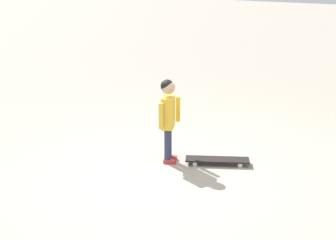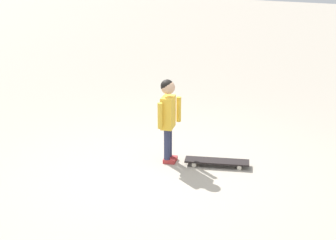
# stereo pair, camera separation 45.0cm
# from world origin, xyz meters

# --- Properties ---
(ground_plane) EXTENTS (50.00, 50.00, 0.00)m
(ground_plane) POSITION_xyz_m (0.00, 0.00, 0.00)
(ground_plane) COLOR #9E9384
(child_person) EXTENTS (0.24, 0.41, 1.06)m
(child_person) POSITION_xyz_m (0.15, -0.43, 0.66)
(child_person) COLOR #2D3351
(child_person) RESTS_ON ground
(skateboard) EXTENTS (0.79, 0.51, 0.07)m
(skateboard) POSITION_xyz_m (-0.44, -0.65, 0.06)
(skateboard) COLOR black
(skateboard) RESTS_ON ground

